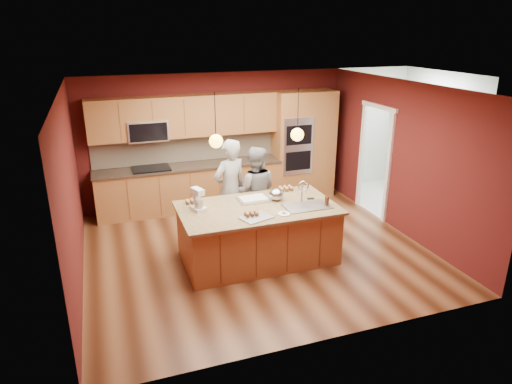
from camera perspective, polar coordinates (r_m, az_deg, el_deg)
name	(u,v)px	position (r m, az deg, el deg)	size (l,w,h in m)	color
floor	(256,250)	(7.76, -0.02, -7.22)	(5.50, 5.50, 0.00)	#442110
ceiling	(256,87)	(6.95, -0.03, 12.99)	(5.50, 5.50, 0.00)	white
wall_back	(216,139)	(9.55, -5.00, 6.60)	(5.50, 5.50, 0.00)	#4D1513
wall_front	(330,238)	(5.11, 9.30, -5.73)	(5.50, 5.50, 0.00)	#4D1513
wall_left	(71,193)	(6.89, -22.16, -0.13)	(5.00, 5.00, 0.00)	#4D1513
wall_right	(402,158)	(8.52, 17.77, 4.06)	(5.00, 5.00, 0.00)	#4D1513
cabinet_run	(187,162)	(9.27, -8.62, 3.69)	(3.74, 0.64, 2.30)	#9B642D
oven_column	(303,145)	(9.93, 5.90, 5.89)	(1.30, 0.62, 2.30)	#9B642D
doorway_trim	(374,163)	(9.21, 14.56, 3.58)	(0.08, 1.11, 2.20)	white
laundry_room	(435,109)	(10.29, 21.43, 9.69)	(2.60, 2.70, 2.70)	beige
pendant_left	(216,141)	(6.60, -5.02, 6.39)	(0.20, 0.20, 0.80)	black
pendant_right	(297,134)	(7.01, 5.18, 7.19)	(0.20, 0.20, 0.80)	black
island	(259,232)	(7.28, 0.34, -5.07)	(2.45, 1.37, 1.28)	#9B642D
person_left	(230,190)	(7.90, -3.26, 0.30)	(0.65, 0.43, 1.78)	black
person_right	(255,191)	(8.05, -0.14, 0.10)	(0.79, 0.61, 1.62)	slate
stand_mixer	(198,201)	(7.00, -7.26, -1.09)	(0.25, 0.29, 0.34)	white
sheet_cake	(253,199)	(7.36, -0.35, -0.89)	(0.50, 0.38, 0.05)	silver
cooling_rack	(256,217)	(6.69, 0.04, -3.19)	(0.44, 0.32, 0.02)	silver
mixing_bowl	(276,194)	(7.36, 2.57, -0.31)	(0.24, 0.24, 0.20)	#B1B3B9
plate	(284,214)	(6.83, 3.52, -2.75)	(0.19, 0.19, 0.01)	silver
tumbler	(327,201)	(7.23, 8.85, -1.12)	(0.07, 0.07, 0.14)	#3C1E0F
phone	(311,199)	(7.48, 6.85, -0.81)	(0.11, 0.06, 0.01)	black
cupcakes_left	(192,201)	(7.31, -7.99, -1.14)	(0.22, 0.15, 0.07)	#C68749
cupcakes_rack	(251,213)	(6.72, -0.58, -2.70)	(0.22, 0.15, 0.07)	#C68749
cupcakes_right	(286,188)	(7.81, 3.73, 0.45)	(0.26, 0.17, 0.08)	#C68749
washer	(428,179)	(10.29, 20.73, 1.51)	(0.64, 0.66, 1.04)	white
dryer	(413,171)	(10.76, 18.98, 2.48)	(0.64, 0.66, 1.03)	white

